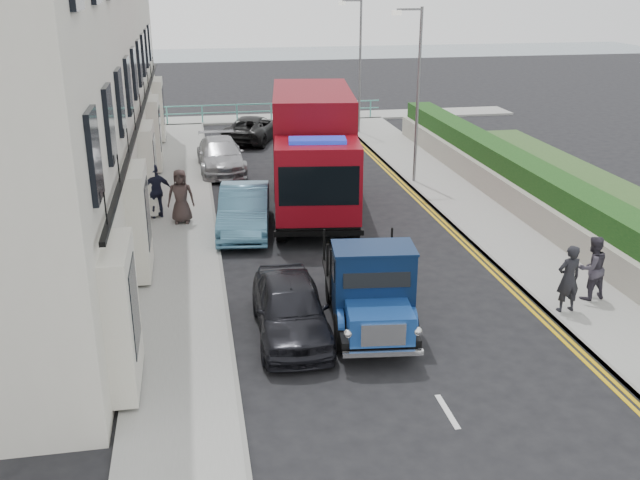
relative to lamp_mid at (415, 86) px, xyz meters
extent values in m
plane|color=black|center=(-4.18, -14.00, -4.00)|extent=(120.00, 120.00, 0.00)
cube|color=gray|center=(-9.38, -5.00, -3.94)|extent=(2.40, 38.00, 0.12)
cube|color=gray|center=(1.12, -5.00, -3.94)|extent=(2.60, 38.00, 0.12)
cube|color=gray|center=(-4.18, 15.00, -3.94)|extent=(30.00, 2.50, 0.12)
plane|color=slate|center=(-4.18, 46.00, -4.00)|extent=(120.00, 120.00, 0.00)
cube|color=silver|center=(-13.68, -1.00, 3.00)|extent=(6.00, 30.00, 14.00)
cube|color=black|center=(-10.53, -1.00, -0.40)|extent=(0.12, 28.00, 0.10)
cube|color=#B2AD9E|center=(2.42, -5.00, -3.45)|extent=(0.30, 28.00, 1.00)
cube|color=#123A12|center=(3.12, -5.00, -3.05)|extent=(1.20, 28.00, 1.70)
cube|color=#59B2A5|center=(-4.18, 14.20, -2.92)|extent=(13.00, 0.08, 0.06)
cube|color=#59B2A5|center=(-4.18, 14.20, -3.35)|extent=(13.00, 0.06, 0.05)
cylinder|color=slate|center=(0.12, 0.00, -0.50)|extent=(0.12, 0.12, 7.00)
cube|color=slate|center=(-0.38, 0.00, 2.90)|extent=(1.00, 0.08, 0.08)
cube|color=beige|center=(-0.88, 0.00, 2.78)|extent=(0.35, 0.18, 0.18)
cylinder|color=slate|center=(0.12, 10.00, -0.50)|extent=(0.12, 0.12, 7.00)
cube|color=slate|center=(-0.38, 10.00, 2.90)|extent=(1.00, 0.08, 0.08)
cube|color=beige|center=(-0.88, 10.00, 2.78)|extent=(0.35, 0.18, 0.18)
cylinder|color=black|center=(-5.75, -13.18, -3.55)|extent=(0.33, 0.91, 0.89)
cylinder|color=black|center=(-4.14, -13.35, -3.55)|extent=(0.33, 0.91, 0.89)
cylinder|color=black|center=(-5.47, -10.61, -3.55)|extent=(0.33, 0.91, 0.89)
cylinder|color=black|center=(-3.86, -10.78, -3.55)|extent=(0.33, 0.91, 0.89)
cube|color=black|center=(-4.81, -11.98, -3.42)|extent=(2.22, 4.60, 0.17)
cube|color=#1A4390|center=(-4.99, -13.68, -3.09)|extent=(1.55, 1.35, 0.66)
cube|color=silver|center=(-5.06, -14.29, -3.09)|extent=(0.97, 0.18, 0.51)
cube|color=#0B1E40|center=(-4.88, -12.62, -2.57)|extent=(1.96, 1.30, 1.62)
cube|color=black|center=(-4.69, -10.88, -3.21)|extent=(2.21, 2.78, 0.11)
cylinder|color=black|center=(-6.16, -5.73, -3.38)|extent=(0.51, 1.26, 1.23)
cylinder|color=black|center=(-3.83, -6.04, -3.38)|extent=(0.51, 1.26, 1.23)
cylinder|color=black|center=(-5.71, -2.30, -3.38)|extent=(0.51, 1.26, 1.23)
cylinder|color=black|center=(-3.38, -2.61, -3.38)|extent=(0.51, 1.26, 1.23)
cylinder|color=black|center=(-5.39, 0.13, -3.38)|extent=(0.51, 1.26, 1.23)
cylinder|color=black|center=(-3.06, -0.17, -3.38)|extent=(0.51, 1.26, 1.23)
cube|color=black|center=(-4.62, -3.01, -3.16)|extent=(3.56, 8.08, 0.28)
cube|color=maroon|center=(-4.99, -5.88, -1.99)|extent=(2.93, 2.45, 2.46)
cube|color=black|center=(-5.13, -6.90, -1.88)|extent=(2.45, 0.41, 1.23)
cube|color=maroon|center=(-4.46, -1.79, -1.43)|extent=(3.52, 6.12, 3.35)
imported|color=black|center=(-6.78, -12.23, -3.29)|extent=(1.77, 4.21, 1.42)
imported|color=teal|center=(-7.26, -4.64, -3.24)|extent=(2.16, 4.77, 1.52)
imported|color=#A3A3A8|center=(-7.64, 3.52, -3.30)|extent=(2.11, 4.84, 1.38)
imported|color=black|center=(-5.71, 9.30, -3.34)|extent=(3.79, 5.21, 1.32)
imported|color=#ADABB0|center=(-0.68, 11.54, -3.34)|extent=(2.46, 4.15, 1.32)
imported|color=black|center=(0.22, -12.43, -2.99)|extent=(0.69, 0.49, 1.77)
imported|color=#393440|center=(1.20, -11.84, -3.01)|extent=(0.93, 0.78, 1.73)
imported|color=black|center=(-10.18, -2.96, -2.93)|extent=(1.19, 0.75, 1.89)
imported|color=#382A28|center=(-9.34, -3.66, -2.94)|extent=(0.95, 0.66, 1.87)
camera|label=1|loc=(-8.82, -27.40, 4.13)|focal=40.00mm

